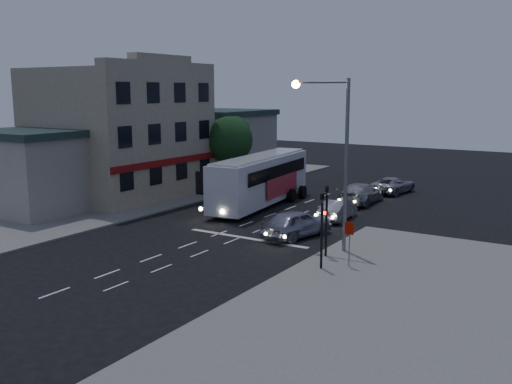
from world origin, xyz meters
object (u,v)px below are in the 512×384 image
Objects in this scene: tour_bus at (261,179)px; car_sedan_b at (361,193)px; traffic_signal_main at (326,212)px; car_suv at (297,223)px; car_sedan_a at (338,210)px; street_tree at (230,138)px; traffic_signal_side at (322,221)px; streetlight at (335,144)px; regulatory_sign at (349,237)px; car_sedan_c at (393,185)px.

tour_bus is 2.32× the size of car_sedan_b.
traffic_signal_main reaches higher than tour_bus.
car_suv is 1.18× the size of car_sedan_a.
traffic_signal_main reaches higher than car_suv.
street_tree reaches higher than car_suv.
traffic_signal_main is 1.00× the size of traffic_signal_side.
streetlight is (9.62, -8.26, 3.69)m from tour_bus.
car_suv is 2.19× the size of regulatory_sign.
traffic_signal_side is at bearing 142.30° from car_suv.
car_sedan_c is 1.18× the size of traffic_signal_main.
traffic_signal_side is 4.84m from streetlight.
street_tree is (-16.51, 16.22, 2.08)m from traffic_signal_side.
tour_bus is 7.82m from car_sedan_b.
traffic_signal_main is at bearing 106.62° from car_sedan_c.
car_sedan_c is 19.66m from streetlight.
traffic_signal_side reaches higher than regulatory_sign.
tour_bus is at bearing -37.58° from street_tree.
car_suv is 0.99× the size of car_sedan_c.
traffic_signal_side reaches higher than car_sedan_a.
car_sedan_c is 20.52m from traffic_signal_main.
regulatory_sign is 0.35× the size of street_tree.
traffic_signal_main is 2.14m from regulatory_sign.
street_tree is (-15.55, 12.82, -1.23)m from streetlight.
tour_bus is at bearing 132.21° from traffic_signal_side.
streetlight reaches higher than traffic_signal_side.
streetlight is (-1.96, 2.44, 4.14)m from regulatory_sign.
car_sedan_c is (6.60, 10.50, -1.37)m from tour_bus.
car_suv is at bearing 152.23° from streetlight.
street_tree is (-11.93, -0.29, 3.72)m from car_sedan_b.
car_sedan_c is 0.54× the size of streetlight.
traffic_signal_main is at bearing -42.03° from street_tree.
tour_bus is 2.02× the size of street_tree.
car_sedan_a is 0.99× the size of traffic_signal_main.
car_sedan_b is 0.87× the size of street_tree.
tour_bus is at bearing 137.26° from regulatory_sign.
car_sedan_a is 0.99× the size of traffic_signal_side.
traffic_signal_main is 0.66× the size of street_tree.
traffic_signal_main is at bearing 105.93° from car_sedan_a.
car_sedan_b is at bearing 32.33° from tour_bus.
traffic_signal_main and traffic_signal_side have the same top height.
regulatory_sign is at bearing 110.61° from car_sedan_c.
traffic_signal_side is at bearing 105.81° from car_sedan_a.
regulatory_sign is at bearing -51.25° from streetlight.
car_sedan_b is (-0.79, 6.10, 0.11)m from car_sedan_a.
traffic_signal_main is (3.87, -14.53, 1.64)m from car_sedan_b.
streetlight is 1.45× the size of street_tree.
traffic_signal_side reaches higher than car_sedan_b.
regulatory_sign is 0.24× the size of streetlight.
traffic_signal_side is at bearing -70.51° from traffic_signal_main.
car_sedan_b is 12.50m from street_tree.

